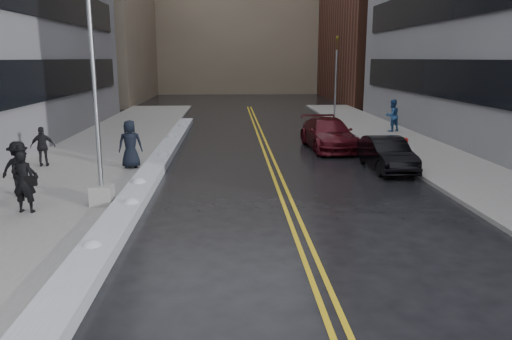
{
  "coord_description": "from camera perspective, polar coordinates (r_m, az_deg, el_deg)",
  "views": [
    {
      "loc": [
        0.68,
        -13.04,
        4.56
      ],
      "look_at": [
        1.43,
        1.45,
        1.3
      ],
      "focal_mm": 35.0,
      "sensor_mm": 36.0,
      "label": 1
    }
  ],
  "objects": [
    {
      "name": "snow_ridge",
      "position": [
        21.72,
        -11.18,
        0.75
      ],
      "size": [
        0.9,
        30.0,
        0.34
      ],
      "primitive_type": "cube",
      "color": "silver",
      "rests_on": "ground"
    },
    {
      "name": "fire_hydrant",
      "position": [
        24.83,
        16.69,
        2.82
      ],
      "size": [
        0.26,
        0.26,
        0.73
      ],
      "color": "maroon",
      "rests_on": "sidewalk_east"
    },
    {
      "name": "building_west_far",
      "position": [
        59.46,
        -19.55,
        16.24
      ],
      "size": [
        14.0,
        22.0,
        18.0
      ],
      "primitive_type": "cube",
      "color": "gray",
      "rests_on": "ground"
    },
    {
      "name": "sidewalk_west",
      "position": [
        24.34,
        -18.23,
        1.4
      ],
      "size": [
        5.5,
        50.0,
        0.15
      ],
      "primitive_type": "cube",
      "color": "gray",
      "rests_on": "ground"
    },
    {
      "name": "lane_line_left",
      "position": [
        23.55,
        1.16,
        1.5
      ],
      "size": [
        0.12,
        50.0,
        0.01
      ],
      "primitive_type": "cube",
      "color": "gold",
      "rests_on": "ground"
    },
    {
      "name": "lane_line_right",
      "position": [
        23.57,
        1.89,
        1.51
      ],
      "size": [
        0.12,
        50.0,
        0.01
      ],
      "primitive_type": "cube",
      "color": "gold",
      "rests_on": "ground"
    },
    {
      "name": "car_maroon",
      "position": [
        25.83,
        8.27,
        4.1
      ],
      "size": [
        2.47,
        5.47,
        1.56
      ],
      "primitive_type": "imported",
      "rotation": [
        0.0,
        0.0,
        0.06
      ],
      "color": "#470B13",
      "rests_on": "ground"
    },
    {
      "name": "ground",
      "position": [
        13.83,
        -5.64,
        -6.65
      ],
      "size": [
        160.0,
        160.0,
        0.0
      ],
      "primitive_type": "plane",
      "color": "black",
      "rests_on": "ground"
    },
    {
      "name": "car_black",
      "position": [
        21.38,
        14.71,
        1.79
      ],
      "size": [
        1.54,
        4.16,
        1.36
      ],
      "primitive_type": "imported",
      "rotation": [
        0.0,
        0.0,
        0.02
      ],
      "color": "black",
      "rests_on": "ground"
    },
    {
      "name": "pedestrian_c",
      "position": [
        21.02,
        -14.17,
        2.89
      ],
      "size": [
        1.05,
        0.77,
        1.97
      ],
      "primitive_type": "imported",
      "rotation": [
        0.0,
        0.0,
        3.3
      ],
      "color": "black",
      "rests_on": "sidewalk_west"
    },
    {
      "name": "pedestrian_fedora",
      "position": [
        15.92,
        -25.02,
        -1.18
      ],
      "size": [
        0.71,
        0.5,
        1.86
      ],
      "primitive_type": "imported",
      "rotation": [
        0.0,
        0.0,
        3.05
      ],
      "color": "black",
      "rests_on": "sidewalk_west"
    },
    {
      "name": "pedestrian_e",
      "position": [
        17.94,
        -25.45,
        0.13
      ],
      "size": [
        1.2,
        0.74,
        1.8
      ],
      "primitive_type": "imported",
      "rotation": [
        0.0,
        0.0,
        3.08
      ],
      "color": "black",
      "rests_on": "sidewalk_west"
    },
    {
      "name": "pedestrian_d",
      "position": [
        22.53,
        -23.18,
        2.48
      ],
      "size": [
        1.03,
        0.58,
        1.66
      ],
      "primitive_type": "imported",
      "rotation": [
        0.0,
        0.0,
        3.33
      ],
      "color": "black",
      "rests_on": "sidewalk_west"
    },
    {
      "name": "traffic_signal",
      "position": [
        37.88,
        9.12,
        10.75
      ],
      "size": [
        0.16,
        0.2,
        6.0
      ],
      "color": "gray",
      "rests_on": "sidewalk_east"
    },
    {
      "name": "pedestrian_east",
      "position": [
        31.89,
        15.29,
        6.03
      ],
      "size": [
        1.17,
        1.06,
        1.95
      ],
      "primitive_type": "imported",
      "rotation": [
        0.0,
        0.0,
        3.55
      ],
      "color": "navy",
      "rests_on": "sidewalk_east"
    },
    {
      "name": "building_far",
      "position": [
        73.34,
        -2.02,
        17.68
      ],
      "size": [
        36.0,
        16.0,
        22.0
      ],
      "primitive_type": "cube",
      "color": "gray",
      "rests_on": "ground"
    },
    {
      "name": "lamppost",
      "position": [
        15.69,
        -17.68,
        4.64
      ],
      "size": [
        0.65,
        0.65,
        7.62
      ],
      "color": "gray",
      "rests_on": "sidewalk_west"
    },
    {
      "name": "sidewalk_east",
      "position": [
        25.26,
        18.76,
        1.75
      ],
      "size": [
        4.0,
        50.0,
        0.15
      ],
      "primitive_type": "cube",
      "color": "gray",
      "rests_on": "ground"
    }
  ]
}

